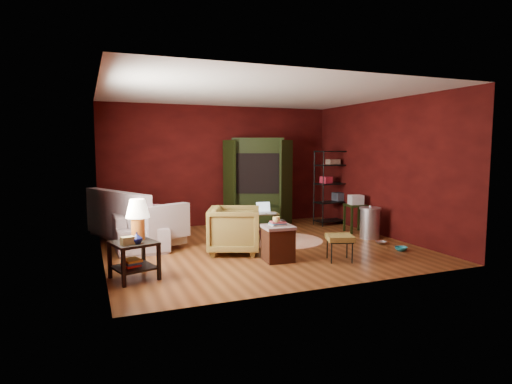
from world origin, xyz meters
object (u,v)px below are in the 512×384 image
at_px(armchair, 235,228).
at_px(tv_armoire, 258,180).
at_px(side_table, 136,231).
at_px(sofa, 135,221).
at_px(wire_shelving, 333,184).
at_px(hamper, 278,242).
at_px(laptop_desk, 264,215).

bearing_deg(armchair, tv_armoire, -8.37).
height_order(side_table, tv_armoire, tv_armoire).
bearing_deg(sofa, tv_armoire, -73.87).
bearing_deg(side_table, wire_shelving, 28.36).
height_order(hamper, tv_armoire, tv_armoire).
bearing_deg(sofa, side_table, 172.44).
height_order(sofa, armchair, armchair).
bearing_deg(laptop_desk, tv_armoire, 84.78).
distance_m(laptop_desk, wire_shelving, 2.15).
bearing_deg(side_table, laptop_desk, 35.90).
xyz_separation_m(laptop_desk, wire_shelving, (2.01, 0.56, 0.54)).
relative_size(sofa, tv_armoire, 1.09).
height_order(hamper, wire_shelving, wire_shelving).
bearing_deg(laptop_desk, wire_shelving, 25.80).
relative_size(hamper, tv_armoire, 0.32).
height_order(sofa, side_table, side_table).
xyz_separation_m(armchair, wire_shelving, (3.08, 1.77, 0.52)).
xyz_separation_m(sofa, laptop_desk, (2.60, -0.20, -0.02)).
relative_size(armchair, wire_shelving, 0.51).
bearing_deg(armchair, laptop_desk, -19.47).
distance_m(laptop_desk, tv_armoire, 1.35).
distance_m(hamper, tv_armoire, 3.32).
relative_size(armchair, tv_armoire, 0.43).
relative_size(side_table, laptop_desk, 1.63).
bearing_deg(tv_armoire, armchair, -98.19).
relative_size(armchair, laptop_desk, 1.31).
bearing_deg(sofa, armchair, -134.32).
xyz_separation_m(sofa, side_table, (-0.23, -2.24, 0.23)).
xyz_separation_m(side_table, wire_shelving, (4.83, 2.61, 0.30)).
distance_m(hamper, laptop_desk, 2.06).
height_order(side_table, wire_shelving, wire_shelving).
relative_size(armchair, side_table, 0.80).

